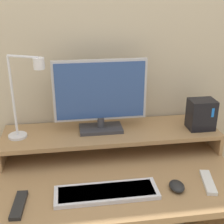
# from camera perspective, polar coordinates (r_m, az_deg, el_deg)

# --- Properties ---
(wall_back) EXTENTS (6.00, 0.05, 2.50)m
(wall_back) POSITION_cam_1_polar(r_m,az_deg,el_deg) (1.64, -1.10, 13.19)
(wall_back) COLOR beige
(wall_back) RESTS_ON ground_plane
(desk) EXTENTS (1.10, 0.69, 0.70)m
(desk) POSITION_cam_1_polar(r_m,az_deg,el_deg) (1.61, 0.97, -16.89)
(desk) COLOR #A87F51
(desk) RESTS_ON ground_plane
(monitor_shelf) EXTENTS (1.10, 0.29, 0.11)m
(monitor_shelf) POSITION_cam_1_polar(r_m,az_deg,el_deg) (1.61, -0.14, -3.96)
(monitor_shelf) COLOR #A87F51
(monitor_shelf) RESTS_ON desk
(monitor) EXTENTS (0.46, 0.12, 0.37)m
(monitor) POSITION_cam_1_polar(r_m,az_deg,el_deg) (1.53, -2.16, 3.13)
(monitor) COLOR #38383D
(monitor) RESTS_ON monitor_shelf
(desk_lamp) EXTENTS (0.21, 0.13, 0.41)m
(desk_lamp) POSITION_cam_1_polar(r_m,az_deg,el_deg) (1.49, -15.58, 3.00)
(desk_lamp) COLOR silver
(desk_lamp) RESTS_ON monitor_shelf
(router_dock) EXTENTS (0.13, 0.10, 0.16)m
(router_dock) POSITION_cam_1_polar(r_m,az_deg,el_deg) (1.66, 16.00, -0.41)
(router_dock) COLOR black
(router_dock) RESTS_ON monitor_shelf
(keyboard) EXTENTS (0.43, 0.14, 0.02)m
(keyboard) POSITION_cam_1_polar(r_m,az_deg,el_deg) (1.33, -1.01, -14.48)
(keyboard) COLOR silver
(keyboard) RESTS_ON desk
(mouse) EXTENTS (0.06, 0.09, 0.03)m
(mouse) POSITION_cam_1_polar(r_m,az_deg,el_deg) (1.38, 11.77, -13.12)
(mouse) COLOR black
(mouse) RESTS_ON desk
(remote_control) EXTENTS (0.06, 0.17, 0.02)m
(remote_control) POSITION_cam_1_polar(r_m,az_deg,el_deg) (1.32, -16.65, -15.97)
(remote_control) COLOR black
(remote_control) RESTS_ON desk
(remote_secondary) EXTENTS (0.08, 0.18, 0.02)m
(remote_secondary) POSITION_cam_1_polar(r_m,az_deg,el_deg) (1.45, 17.17, -12.16)
(remote_secondary) COLOR white
(remote_secondary) RESTS_ON desk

